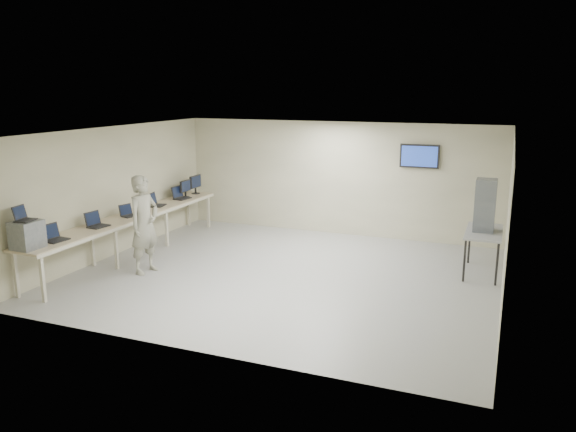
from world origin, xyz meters
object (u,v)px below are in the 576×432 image
at_px(equipment_box, 27,235).
at_px(side_table, 484,235).
at_px(workbench, 131,219).
at_px(soldier, 144,225).

distance_m(equipment_box, side_table, 8.42).
bearing_deg(workbench, soldier, -41.09).
distance_m(soldier, side_table, 6.66).
height_order(soldier, side_table, soldier).
xyz_separation_m(equipment_box, side_table, (7.25, 4.28, -0.34)).
relative_size(workbench, equipment_box, 12.35).
bearing_deg(side_table, workbench, -168.01).
height_order(workbench, equipment_box, equipment_box).
xyz_separation_m(workbench, soldier, (0.96, -0.83, 0.15)).
distance_m(equipment_box, soldier, 2.18).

